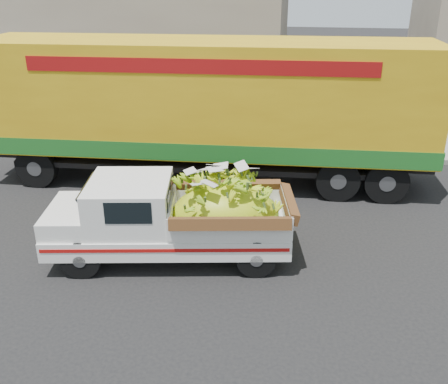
# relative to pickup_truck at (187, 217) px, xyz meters

# --- Properties ---
(ground) EXTENTS (100.00, 100.00, 0.00)m
(ground) POSITION_rel_pickup_truck_xyz_m (0.04, -0.03, -0.89)
(ground) COLOR black
(ground) RESTS_ON ground
(curb) EXTENTS (60.00, 0.25, 0.15)m
(curb) POSITION_rel_pickup_truck_xyz_m (0.04, 6.64, -0.82)
(curb) COLOR gray
(curb) RESTS_ON ground
(sidewalk) EXTENTS (60.00, 4.00, 0.14)m
(sidewalk) POSITION_rel_pickup_truck_xyz_m (0.04, 8.74, -0.82)
(sidewalk) COLOR gray
(sidewalk) RESTS_ON ground
(building_left) EXTENTS (18.00, 6.00, 5.00)m
(building_left) POSITION_rel_pickup_truck_xyz_m (-7.96, 14.64, 1.61)
(building_left) COLOR gray
(building_left) RESTS_ON ground
(pickup_truck) EXTENTS (4.97, 2.52, 1.66)m
(pickup_truck) POSITION_rel_pickup_truck_xyz_m (0.00, 0.00, 0.00)
(pickup_truck) COLOR black
(pickup_truck) RESTS_ON ground
(semi_trailer) EXTENTS (12.04, 3.11, 3.80)m
(semi_trailer) POSITION_rel_pickup_truck_xyz_m (-0.40, 4.19, 1.23)
(semi_trailer) COLOR black
(semi_trailer) RESTS_ON ground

